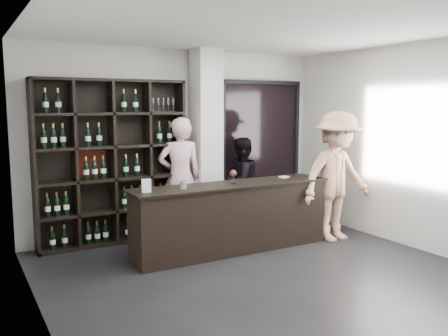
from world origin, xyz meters
TOP-DOWN VIEW (x-y plane):
  - floor at (0.00, 0.00)m, footprint 5.00×5.50m
  - wine_shelf at (-1.15, 2.57)m, footprint 2.20×0.35m
  - structural_column at (0.35, 2.47)m, footprint 0.40×0.40m
  - glass_panel at (1.55, 2.69)m, footprint 1.60×0.08m
  - tasting_counter at (0.15, 1.34)m, footprint 2.92×0.61m
  - taster_pink at (-0.15, 2.40)m, footprint 0.77×0.61m
  - taster_black at (0.95, 2.40)m, footprint 0.87×0.77m
  - customer at (1.80, 1.05)m, footprint 1.27×0.76m
  - wine_glass at (0.15, 1.30)m, footprint 0.12×0.12m
  - spit_cup at (-0.60, 1.30)m, footprint 0.10×0.10m
  - napkin_stack at (1.09, 1.42)m, footprint 0.12×0.12m
  - card_stand at (-1.11, 1.30)m, footprint 0.12×0.07m

SIDE VIEW (x-z plane):
  - floor at x=0.00m, z-range -0.01..0.00m
  - tasting_counter at x=0.15m, z-range 0.00..0.96m
  - taster_black at x=0.95m, z-range 0.00..1.50m
  - taster_pink at x=-0.15m, z-range 0.00..1.85m
  - napkin_stack at x=1.09m, z-range 0.96..0.98m
  - customer at x=1.80m, z-range 0.00..1.94m
  - spit_cup at x=-0.60m, z-range 0.96..1.07m
  - card_stand at x=-1.11m, z-range 0.96..1.12m
  - wine_glass at x=0.15m, z-range 0.96..1.18m
  - wine_shelf at x=-1.15m, z-range 0.00..2.40m
  - glass_panel at x=1.55m, z-range 0.35..2.45m
  - structural_column at x=0.35m, z-range 0.00..2.90m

